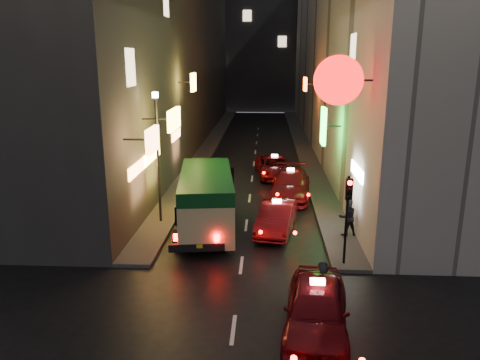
% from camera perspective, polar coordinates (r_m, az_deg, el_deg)
% --- Properties ---
extents(building_left, '(7.62, 52.00, 18.00)m').
position_cam_1_polar(building_left, '(43.34, -8.98, 16.04)').
color(building_left, '#383533').
rests_on(building_left, ground).
extents(building_right, '(8.28, 52.00, 18.00)m').
position_cam_1_polar(building_right, '(43.00, 13.24, 15.85)').
color(building_right, '#ABA59D').
rests_on(building_right, ground).
extents(building_far, '(30.00, 10.00, 22.00)m').
position_cam_1_polar(building_far, '(74.47, 2.65, 17.16)').
color(building_far, '#2F2E33').
rests_on(building_far, ground).
extents(sidewalk_left, '(1.50, 52.00, 0.15)m').
position_cam_1_polar(sidewalk_left, '(43.44, -3.65, 4.35)').
color(sidewalk_left, '#43413E').
rests_on(sidewalk_left, ground).
extents(sidewalk_right, '(1.50, 52.00, 0.15)m').
position_cam_1_polar(sidewalk_right, '(43.26, 7.63, 4.21)').
color(sidewalk_right, '#43413E').
rests_on(sidewalk_right, ground).
extents(minibus, '(3.09, 6.82, 2.83)m').
position_cam_1_polar(minibus, '(21.53, -4.13, -1.85)').
color(minibus, '#D0BF82').
rests_on(minibus, ground).
extents(taxi_near, '(3.01, 5.98, 2.00)m').
position_cam_1_polar(taxi_near, '(14.35, 9.32, -14.76)').
color(taxi_near, maroon).
rests_on(taxi_near, ground).
extents(taxi_second, '(2.93, 5.37, 1.79)m').
position_cam_1_polar(taxi_second, '(21.89, 4.49, -4.26)').
color(taxi_second, maroon).
rests_on(taxi_second, ground).
extents(taxi_third, '(2.84, 5.94, 2.00)m').
position_cam_1_polar(taxi_third, '(27.20, 6.17, -0.25)').
color(taxi_third, maroon).
rests_on(taxi_third, ground).
extents(taxi_far, '(2.67, 5.25, 1.77)m').
position_cam_1_polar(taxi_far, '(31.85, 4.22, 1.81)').
color(taxi_far, maroon).
rests_on(taxi_far, ground).
extents(pedestrian_crossing, '(0.64, 0.78, 2.03)m').
position_cam_1_polar(pedestrian_crossing, '(15.26, 10.17, -12.47)').
color(pedestrian_crossing, black).
rests_on(pedestrian_crossing, ground).
extents(pedestrian_sidewalk, '(0.82, 0.62, 1.93)m').
position_cam_1_polar(pedestrian_sidewalk, '(21.47, 12.97, -4.13)').
color(pedestrian_sidewalk, black).
rests_on(pedestrian_sidewalk, sidewalk_right).
extents(traffic_light, '(0.26, 0.43, 3.50)m').
position_cam_1_polar(traffic_light, '(17.95, 13.03, -2.63)').
color(traffic_light, black).
rests_on(traffic_light, sidewalk_right).
extents(lamp_post, '(0.28, 0.28, 6.22)m').
position_cam_1_polar(lamp_post, '(22.41, -10.01, 3.72)').
color(lamp_post, black).
rests_on(lamp_post, sidewalk_left).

